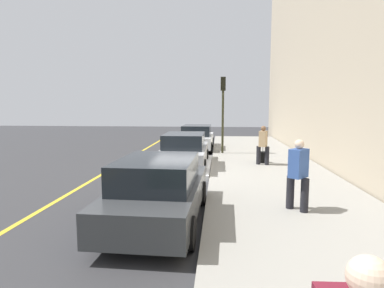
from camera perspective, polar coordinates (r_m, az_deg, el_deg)
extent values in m
plane|color=#333335|center=(12.62, -1.23, -5.24)|extent=(56.00, 56.00, 0.00)
cube|color=gray|center=(12.69, 13.81, -5.03)|extent=(28.00, 4.60, 0.15)
cube|color=gold|center=(13.34, -15.07, -4.80)|extent=(28.00, 0.14, 0.01)
cube|color=white|center=(13.42, 2.16, -4.04)|extent=(4.72, 0.56, 0.22)
cylinder|color=black|center=(8.89, -9.28, -8.41)|extent=(0.65, 0.24, 0.64)
cylinder|color=black|center=(8.60, 1.69, -8.85)|extent=(0.65, 0.24, 0.64)
cylinder|color=black|center=(6.46, -16.05, -14.56)|extent=(0.65, 0.24, 0.64)
cylinder|color=black|center=(6.04, -0.58, -15.81)|extent=(0.65, 0.24, 0.64)
cube|color=#383A3D|center=(7.35, -5.85, -9.42)|extent=(4.42, 1.92, 0.64)
cube|color=black|center=(6.99, -6.29, -5.03)|extent=(2.32, 1.66, 0.60)
cylinder|color=black|center=(14.97, -3.93, -2.09)|extent=(0.64, 0.22, 0.64)
cylinder|color=black|center=(14.81, 2.51, -2.18)|extent=(0.64, 0.22, 0.64)
cylinder|color=black|center=(12.28, -5.88, -4.10)|extent=(0.64, 0.22, 0.64)
cylinder|color=black|center=(12.09, 1.99, -4.24)|extent=(0.64, 0.22, 0.64)
cube|color=#B7BABF|center=(13.46, -1.29, -1.92)|extent=(4.47, 1.81, 0.64)
cube|color=black|center=(13.16, -1.40, 0.60)|extent=(2.33, 1.61, 0.60)
cylinder|color=black|center=(20.48, -1.10, 0.35)|extent=(0.64, 0.23, 0.64)
cylinder|color=black|center=(20.35, 3.60, 0.29)|extent=(0.64, 0.23, 0.64)
cylinder|color=black|center=(17.81, -2.14, -0.64)|extent=(0.64, 0.23, 0.64)
cylinder|color=black|center=(17.66, 3.27, -0.71)|extent=(0.64, 0.23, 0.64)
cube|color=white|center=(19.02, 0.93, 0.67)|extent=(4.40, 1.86, 0.64)
cube|color=black|center=(18.75, 0.87, 2.48)|extent=(2.30, 1.63, 0.60)
sphere|color=beige|center=(1.97, 29.28, -20.23)|extent=(0.23, 0.23, 0.23)
cylinder|color=black|center=(13.84, 13.35, -2.07)|extent=(0.18, 0.18, 0.78)
cylinder|color=black|center=(13.92, 11.88, -1.99)|extent=(0.18, 0.18, 0.78)
cube|color=tan|center=(13.79, 12.69, 0.94)|extent=(0.52, 0.42, 0.66)
sphere|color=brown|center=(13.75, 12.74, 2.76)|extent=(0.22, 0.22, 0.22)
cylinder|color=black|center=(8.19, 17.27, -8.29)|extent=(0.19, 0.19, 0.81)
cylinder|color=black|center=(8.01, 19.62, -8.72)|extent=(0.19, 0.19, 0.81)
cube|color=#335193|center=(7.94, 18.64, -3.30)|extent=(0.54, 0.53, 0.69)
sphere|color=beige|center=(7.87, 18.76, -0.05)|extent=(0.22, 0.22, 0.22)
cylinder|color=#2D2D19|center=(16.82, 5.55, 3.94)|extent=(0.12, 0.12, 3.29)
cube|color=black|center=(16.83, 5.63, 10.74)|extent=(0.26, 0.26, 0.70)
sphere|color=red|center=(17.00, 5.63, 11.42)|extent=(0.14, 0.14, 0.14)
sphere|color=orange|center=(16.98, 5.63, 10.68)|extent=(0.14, 0.14, 0.14)
sphere|color=green|center=(16.97, 5.62, 9.93)|extent=(0.14, 0.14, 0.14)
cube|color=black|center=(14.37, 12.61, -2.32)|extent=(0.34, 0.22, 0.49)
cylinder|color=#4C4C4C|center=(14.31, 12.65, -0.64)|extent=(0.03, 0.03, 0.36)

